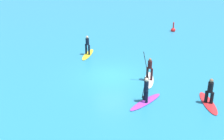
{
  "coord_description": "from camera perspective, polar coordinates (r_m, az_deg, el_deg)",
  "views": [
    {
      "loc": [
        1.63,
        -21.29,
        9.97
      ],
      "look_at": [
        0.0,
        0.0,
        0.5
      ],
      "focal_mm": 49.4,
      "sensor_mm": 36.0,
      "label": 1
    }
  ],
  "objects": [
    {
      "name": "surfer_on_purple_board",
      "position": [
        19.89,
        6.27,
        -4.85
      ],
      "size": [
        2.36,
        2.72,
        2.24
      ],
      "rotation": [
        0.0,
        0.0,
        0.89
      ],
      "color": "purple",
      "rests_on": "ground_plane"
    },
    {
      "name": "surfer_on_red_board",
      "position": [
        20.56,
        17.53,
        -4.79
      ],
      "size": [
        1.02,
        3.0,
        1.76
      ],
      "rotation": [
        0.0,
        0.0,
        1.68
      ],
      "color": "red",
      "rests_on": "ground_plane"
    },
    {
      "name": "ground_plane",
      "position": [
        23.57,
        -0.0,
        -1.11
      ],
      "size": [
        120.0,
        120.0,
        0.0
      ],
      "primitive_type": "plane",
      "color": "teal",
      "rests_on": "ground"
    },
    {
      "name": "surfer_on_yellow_board",
      "position": [
        27.61,
        -4.53,
        3.71
      ],
      "size": [
        0.98,
        2.88,
        1.79
      ],
      "rotation": [
        0.0,
        0.0,
        1.43
      ],
      "color": "yellow",
      "rests_on": "ground_plane"
    },
    {
      "name": "marker_buoy",
      "position": [
        35.22,
        11.24,
        7.32
      ],
      "size": [
        0.51,
        0.51,
        1.15
      ],
      "color": "red",
      "rests_on": "ground_plane"
    },
    {
      "name": "surfer_on_white_board",
      "position": [
        22.84,
        6.91,
        -0.9
      ],
      "size": [
        0.92,
        2.83,
        2.33
      ],
      "rotation": [
        0.0,
        0.0,
        4.66
      ],
      "color": "white",
      "rests_on": "ground_plane"
    }
  ]
}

